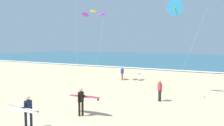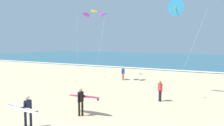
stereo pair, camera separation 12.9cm
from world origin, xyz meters
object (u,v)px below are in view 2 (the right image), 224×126
object	(u,v)px
kite_delta_cobalt_high	(176,7)
bystander_blue_top	(123,73)
bystander_red_top	(160,91)
kite_arc_golden_low	(94,13)
surfer_lead	(25,109)
surfer_trailing	(82,98)

from	to	relation	value
kite_delta_cobalt_high	bystander_blue_top	xyz separation A→B (m)	(-7.41, 4.71, -6.56)
bystander_blue_top	bystander_red_top	bearing A→B (deg)	-47.13
bystander_red_top	kite_arc_golden_low	bearing A→B (deg)	151.69
surfer_lead	kite_arc_golden_low	size ratio (longest dim) A/B	0.28
surfer_lead	bystander_red_top	xyz separation A→B (m)	(3.99, 9.13, -0.23)
kite_arc_golden_low	bystander_blue_top	xyz separation A→B (m)	(2.28, 2.64, -6.87)
surfer_trailing	bystander_red_top	xyz separation A→B (m)	(2.96, 5.72, -0.24)
kite_delta_cobalt_high	bystander_blue_top	world-z (taller)	kite_delta_cobalt_high
bystander_blue_top	bystander_red_top	size ratio (longest dim) A/B	1.00
surfer_lead	kite_arc_golden_low	world-z (taller)	kite_arc_golden_low
kite_delta_cobalt_high	kite_arc_golden_low	size ratio (longest dim) A/B	1.01
kite_arc_golden_low	bystander_red_top	world-z (taller)	kite_arc_golden_low
bystander_blue_top	bystander_red_top	xyz separation A→B (m)	(7.18, -7.73, 0.00)
surfer_lead	surfer_trailing	distance (m)	3.57
kite_delta_cobalt_high	kite_arc_golden_low	distance (m)	9.92
bystander_blue_top	kite_delta_cobalt_high	bearing A→B (deg)	-32.46
surfer_lead	bystander_blue_top	size ratio (longest dim) A/B	1.41
surfer_trailing	kite_arc_golden_low	bearing A→B (deg)	120.99
bystander_red_top	kite_delta_cobalt_high	bearing A→B (deg)	85.60
kite_arc_golden_low	surfer_lead	bearing A→B (deg)	-68.98
surfer_trailing	bystander_red_top	size ratio (longest dim) A/B	1.51
surfer_lead	surfer_trailing	size ratio (longest dim) A/B	0.94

